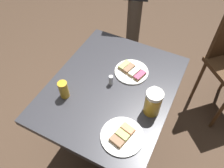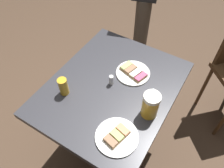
{
  "view_description": "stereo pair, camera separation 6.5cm",
  "coord_description": "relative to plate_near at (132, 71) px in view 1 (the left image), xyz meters",
  "views": [
    {
      "loc": [
        0.35,
        -0.7,
        1.71
      ],
      "look_at": [
        0.0,
        0.0,
        0.76
      ],
      "focal_mm": 35.88,
      "sensor_mm": 36.0,
      "label": 1
    },
    {
      "loc": [
        0.41,
        -0.67,
        1.71
      ],
      "look_at": [
        0.0,
        0.0,
        0.76
      ],
      "focal_mm": 35.88,
      "sensor_mm": 36.0,
      "label": 2
    }
  ],
  "objects": [
    {
      "name": "ground_plane",
      "position": [
        -0.05,
        -0.15,
        -0.75
      ],
      "size": [
        6.0,
        6.0,
        0.0
      ],
      "primitive_type": "plane",
      "color": "#4C3828"
    },
    {
      "name": "cafe_table",
      "position": [
        -0.05,
        -0.15,
        -0.17
      ],
      "size": [
        0.67,
        0.83,
        0.74
      ],
      "color": "black",
      "rests_on": "ground_plane"
    },
    {
      "name": "plate_far",
      "position": [
        0.13,
        -0.4,
        -0.0
      ],
      "size": [
        0.21,
        0.21,
        0.03
      ],
      "color": "white",
      "rests_on": "cafe_table"
    },
    {
      "name": "plate_near",
      "position": [
        0.0,
        0.0,
        0.0
      ],
      "size": [
        0.2,
        0.2,
        0.03
      ],
      "color": "white",
      "rests_on": "cafe_table"
    },
    {
      "name": "beer_mug",
      "position": [
        0.2,
        -0.19,
        0.06
      ],
      "size": [
        0.08,
        0.14,
        0.15
      ],
      "color": "gold",
      "rests_on": "cafe_table"
    },
    {
      "name": "salt_shaker",
      "position": [
        -0.07,
        -0.13,
        0.02
      ],
      "size": [
        0.02,
        0.02,
        0.06
      ],
      "primitive_type": "cylinder",
      "color": "silver",
      "rests_on": "cafe_table"
    },
    {
      "name": "beer_glass_small",
      "position": [
        -0.25,
        -0.32,
        0.04
      ],
      "size": [
        0.05,
        0.05,
        0.1
      ],
      "primitive_type": "cylinder",
      "color": "gold",
      "rests_on": "cafe_table"
    }
  ]
}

